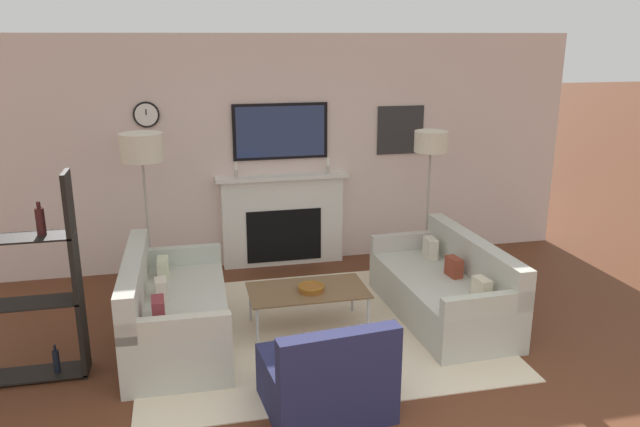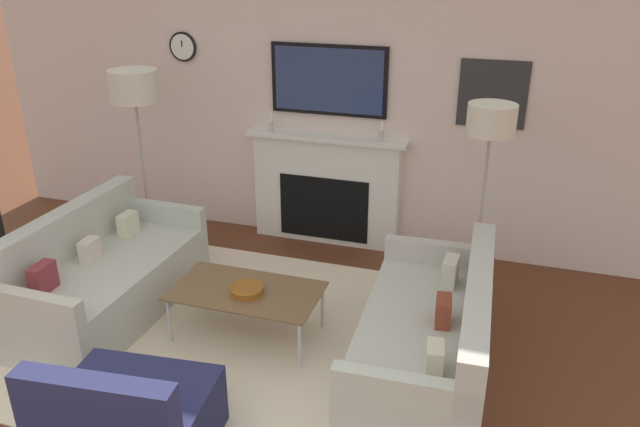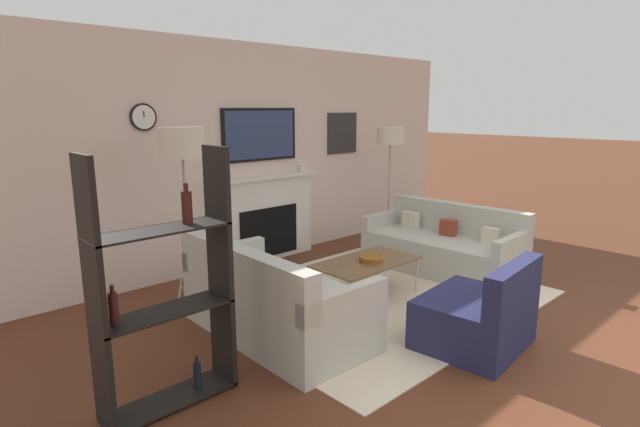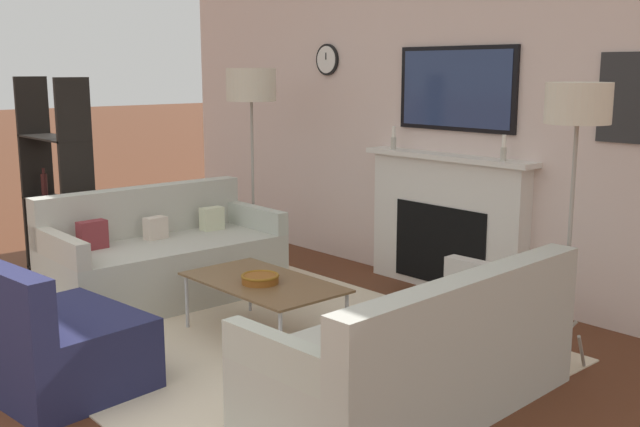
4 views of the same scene
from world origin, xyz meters
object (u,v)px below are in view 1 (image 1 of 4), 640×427
(floor_lamp_left, at_px, (142,149))
(shelf_unit, at_px, (21,287))
(decorative_bowl, at_px, (311,288))
(floor_lamp_right, at_px, (431,145))
(armchair, at_px, (327,379))
(couch_right, at_px, (445,290))
(coffee_table, at_px, (308,292))
(couch_left, at_px, (173,313))

(floor_lamp_left, xyz_separation_m, shelf_unit, (-0.91, -1.37, -0.80))
(decorative_bowl, relative_size, floor_lamp_right, 0.15)
(armchair, height_order, decorative_bowl, armchair)
(couch_right, bearing_deg, coffee_table, 178.63)
(couch_right, relative_size, shelf_unit, 1.10)
(armchair, bearing_deg, decorative_bowl, 82.98)
(floor_lamp_left, distance_m, floor_lamp_right, 3.03)
(couch_left, relative_size, couch_right, 0.94)
(couch_right, relative_size, decorative_bowl, 7.50)
(decorative_bowl, distance_m, floor_lamp_left, 2.15)
(decorative_bowl, bearing_deg, couch_right, 0.42)
(decorative_bowl, height_order, floor_lamp_left, floor_lamp_left)
(couch_right, xyz_separation_m, armchair, (-1.50, -1.31, -0.02))
(couch_left, height_order, shelf_unit, shelf_unit)
(couch_right, bearing_deg, couch_left, -179.95)
(couch_left, bearing_deg, floor_lamp_left, 101.66)
(coffee_table, distance_m, decorative_bowl, 0.07)
(couch_right, xyz_separation_m, coffee_table, (-1.37, 0.03, 0.10))
(couch_left, height_order, couch_right, couch_left)
(coffee_table, distance_m, shelf_unit, 2.42)
(armchair, bearing_deg, coffee_table, 84.27)
(couch_right, relative_size, armchair, 1.96)
(couch_right, height_order, floor_lamp_right, floor_lamp_right)
(floor_lamp_left, bearing_deg, floor_lamp_right, 0.00)
(shelf_unit, bearing_deg, armchair, -23.73)
(floor_lamp_left, bearing_deg, armchair, -60.75)
(couch_right, distance_m, armchair, 1.99)
(decorative_bowl, xyz_separation_m, floor_lamp_right, (1.56, 1.05, 1.10))
(floor_lamp_right, bearing_deg, shelf_unit, -160.81)
(armchair, xyz_separation_m, coffee_table, (0.13, 1.34, 0.12))
(floor_lamp_left, relative_size, shelf_unit, 1.04)
(couch_right, relative_size, floor_lamp_left, 1.05)
(armchair, relative_size, coffee_table, 0.86)
(floor_lamp_left, bearing_deg, couch_right, -20.22)
(couch_left, height_order, decorative_bowl, couch_left)
(floor_lamp_left, bearing_deg, couch_left, -78.34)
(couch_left, distance_m, decorative_bowl, 1.27)
(couch_right, distance_m, floor_lamp_left, 3.28)
(decorative_bowl, relative_size, floor_lamp_left, 0.14)
(floor_lamp_right, relative_size, shelf_unit, 1.00)
(floor_lamp_left, bearing_deg, decorative_bowl, -35.39)
(couch_right, height_order, coffee_table, couch_right)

